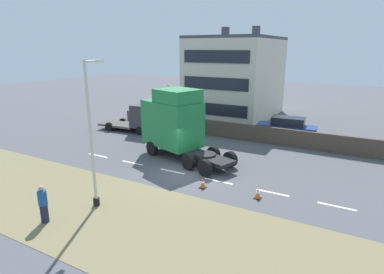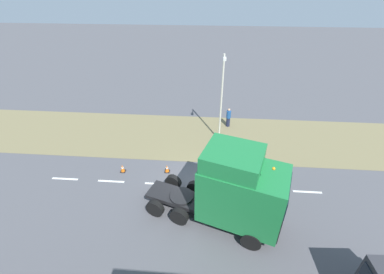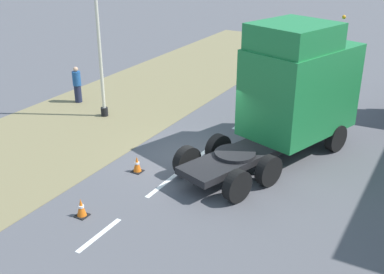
% 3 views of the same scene
% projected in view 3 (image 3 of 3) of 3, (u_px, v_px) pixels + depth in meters
% --- Properties ---
extents(ground_plane, '(120.00, 120.00, 0.00)m').
position_uv_depth(ground_plane, '(196.00, 158.00, 17.66)').
color(ground_plane, '#515156').
rests_on(ground_plane, ground).
extents(grass_verge, '(7.00, 44.00, 0.01)m').
position_uv_depth(grass_verge, '(73.00, 127.00, 20.37)').
color(grass_verge, olive).
rests_on(grass_verge, ground).
extents(lane_markings, '(0.16, 17.80, 0.00)m').
position_uv_depth(lane_markings, '(187.00, 166.00, 17.10)').
color(lane_markings, white).
rests_on(lane_markings, ground).
extents(lorry_cab, '(4.66, 7.75, 4.98)m').
position_uv_depth(lorry_cab, '(295.00, 89.00, 17.34)').
color(lorry_cab, black).
rests_on(lorry_cab, ground).
extents(lamp_post, '(1.28, 0.31, 7.06)m').
position_uv_depth(lamp_post, '(101.00, 44.00, 20.25)').
color(lamp_post, black).
rests_on(lamp_post, ground).
extents(pedestrian, '(0.39, 0.39, 1.76)m').
position_uv_depth(pedestrian, '(77.00, 85.00, 22.96)').
color(pedestrian, '#1E233D').
rests_on(pedestrian, ground).
extents(traffic_cone_lead, '(0.36, 0.36, 0.58)m').
position_uv_depth(traffic_cone_lead, '(81.00, 208.00, 14.04)').
color(traffic_cone_lead, black).
rests_on(traffic_cone_lead, ground).
extents(traffic_cone_trailing, '(0.36, 0.36, 0.58)m').
position_uv_depth(traffic_cone_trailing, '(137.00, 164.00, 16.59)').
color(traffic_cone_trailing, black).
rests_on(traffic_cone_trailing, ground).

